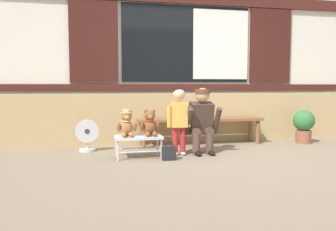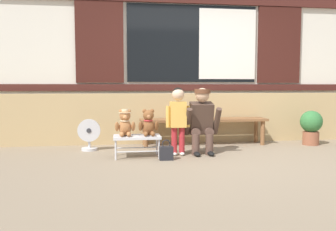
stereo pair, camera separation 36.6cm
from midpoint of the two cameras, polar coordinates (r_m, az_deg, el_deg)
ground_plane at (r=4.90m, az=6.47°, el=-6.75°), size 60.00×60.00×0.00m
brick_low_wall at (r=6.19m, az=2.30°, el=-0.31°), size 7.34×0.25×0.85m
shop_facade at (r=6.71m, az=1.25°, el=11.29°), size 7.49×0.26×3.45m
wooden_bench_long at (r=5.85m, az=3.50°, el=-1.13°), size 2.10×0.40×0.44m
small_display_bench at (r=4.83m, az=-7.00°, el=-3.71°), size 0.64×0.36×0.30m
teddy_bear_with_hat at (r=4.79m, az=-8.93°, el=-1.31°), size 0.28×0.27×0.36m
teddy_bear_plain at (r=4.82m, az=-5.13°, el=-1.34°), size 0.28×0.26×0.36m
child_standing at (r=4.92m, az=-0.34°, el=0.31°), size 0.35×0.18×0.96m
adult_crouching at (r=5.08m, az=3.51°, el=-0.82°), size 0.50×0.49×0.95m
handbag_on_ground at (r=4.67m, az=-2.11°, el=-6.09°), size 0.18×0.11×0.27m
potted_plant at (r=6.36m, az=19.67°, el=-1.38°), size 0.36×0.36×0.57m
floor_fan at (r=5.41m, az=-14.91°, el=-3.21°), size 0.34×0.24×0.48m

